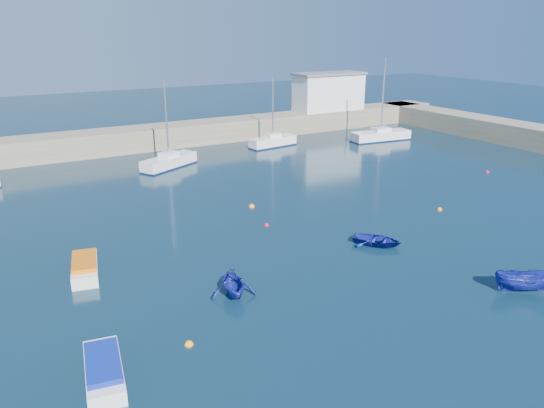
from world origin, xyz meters
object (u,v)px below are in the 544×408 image
motorboat_1 (85,267)px  dinghy_center (377,240)px  motorboat_0 (104,370)px  sailboat_8 (381,135)px  sailboat_7 (273,141)px  sailboat_6 (169,161)px  dinghy_right (525,282)px  harbor_office (329,93)px  dinghy_left (233,283)px

motorboat_1 → dinghy_center: (18.08, -5.34, -0.14)m
motorboat_0 → motorboat_1: size_ratio=1.01×
motorboat_0 → motorboat_1: 10.72m
sailboat_8 → motorboat_1: (-41.68, -21.14, -0.20)m
motorboat_1 → sailboat_7: bearing=54.1°
sailboat_6 → sailboat_8: bearing=-118.7°
sailboat_8 → sailboat_6: bearing=95.6°
dinghy_right → harbor_office: bearing=11.1°
motorboat_1 → dinghy_right: bearing=-23.4°
sailboat_6 → motorboat_1: 25.32m
harbor_office → sailboat_8: size_ratio=0.96×
harbor_office → motorboat_1: (-41.05, -31.93, -4.62)m
dinghy_center → dinghy_right: bearing=-111.5°
sailboat_6 → dinghy_left: size_ratio=3.09×
sailboat_7 → dinghy_center: bearing=154.8°
harbor_office → dinghy_left: 52.10m
harbor_office → sailboat_7: (-13.34, -6.90, -4.44)m
harbor_office → sailboat_6: bearing=-159.8°
harbor_office → dinghy_center: (-22.97, -37.27, -4.76)m
sailboat_8 → motorboat_1: 46.74m
harbor_office → dinghy_right: (-20.38, -46.62, -4.44)m
harbor_office → dinghy_left: bearing=-131.7°
sailboat_6 → dinghy_center: sailboat_6 is taller
motorboat_0 → dinghy_left: 8.81m
sailboat_8 → motorboat_0: 53.57m
sailboat_7 → sailboat_6: bearing=95.4°
motorboat_0 → dinghy_center: size_ratio=1.34×
sailboat_8 → dinghy_center: size_ratio=3.16×
motorboat_0 → dinghy_center: 20.24m
sailboat_8 → dinghy_center: bearing=144.9°
sailboat_8 → dinghy_center: 35.47m
motorboat_1 → dinghy_left: 9.41m
sailboat_7 → sailboat_8: (13.97, -3.89, 0.01)m
motorboat_1 → dinghy_right: (20.67, -14.69, 0.18)m
dinghy_left → dinghy_right: bearing=-14.8°
sailboat_7 → motorboat_0: bearing=133.1°
sailboat_7 → dinghy_center: sailboat_7 is taller
sailboat_7 → sailboat_8: sailboat_8 is taller
dinghy_left → sailboat_7: bearing=70.6°
harbor_office → motorboat_0: size_ratio=2.28×
sailboat_8 → motorboat_1: bearing=123.5°
dinghy_right → sailboat_8: bearing=4.3°
harbor_office → dinghy_center: size_ratio=3.04×
dinghy_center → dinghy_left: dinghy_left is taller
dinghy_left → dinghy_center: bearing=21.5°
harbor_office → dinghy_center: harbor_office is taller
sailboat_8 → dinghy_right: 41.54m
sailboat_6 → dinghy_left: (-6.62, -28.47, 0.10)m
sailboat_6 → motorboat_1: bearing=121.1°
dinghy_center → dinghy_right: (2.59, -9.35, 0.32)m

